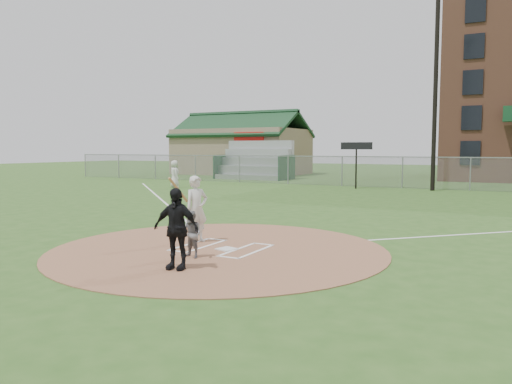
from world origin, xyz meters
The scene contains 14 objects.
ground centered at (0.00, 0.00, 0.00)m, with size 140.00×140.00×0.00m, color #2D531C.
dirt_circle centered at (0.00, 0.00, 0.01)m, with size 8.40×8.40×0.02m, color #976547.
home_plate centered at (0.22, 0.01, 0.03)m, with size 0.43×0.43×0.03m, color silver.
foul_line_third centered at (-9.00, 9.00, 0.01)m, with size 0.10×24.00×0.01m, color white.
catcher centered at (0.00, -1.17, 0.57)m, with size 0.53×0.41×1.09m, color slate.
umpire centered at (0.33, -2.19, 0.87)m, with size 1.00×0.42×1.71m, color black.
ondeck_player centered at (-13.23, 15.66, 0.88)m, with size 0.86×0.56×1.77m, color silver.
batters_boxes centered at (0.00, 0.15, 0.03)m, with size 2.08×1.88×0.01m.
batter_at_plate centered at (-1.02, 0.51, 0.92)m, with size 0.78×1.08×1.79m.
outfield_fence centered at (0.00, 22.00, 1.02)m, with size 56.08×0.08×2.03m.
bleachers centered at (-13.00, 26.20, 1.59)m, with size 6.08×3.20×3.20m.
clubhouse centered at (-18.00, 32.99, 2.39)m, with size 12.20×8.71×6.23m.
light_pole centered at (2.00, 21.00, 6.61)m, with size 1.20×0.30×12.22m.
scoreboard_sign centered at (-2.50, 20.20, 2.39)m, with size 2.00×0.10×2.93m.
Camera 1 is at (6.61, -10.48, 2.54)m, focal length 35.00 mm.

